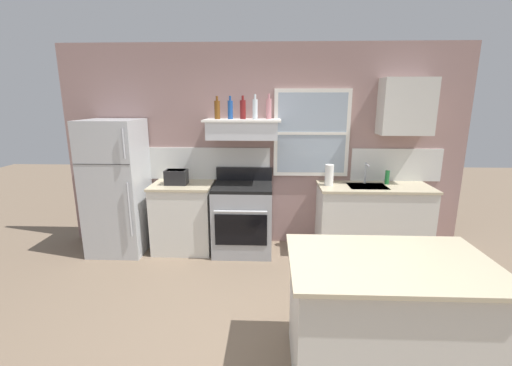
# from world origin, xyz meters

# --- Properties ---
(ground_plane) EXTENTS (16.00, 16.00, 0.00)m
(ground_plane) POSITION_xyz_m (0.00, 0.00, 0.00)
(ground_plane) COLOR #7A6651
(back_wall) EXTENTS (5.40, 0.11, 2.70)m
(back_wall) POSITION_xyz_m (0.03, 2.23, 1.35)
(back_wall) COLOR gray
(back_wall) RESTS_ON ground_plane
(refrigerator) EXTENTS (0.70, 0.72, 1.74)m
(refrigerator) POSITION_xyz_m (-1.90, 1.84, 0.87)
(refrigerator) COLOR #B7BABC
(refrigerator) RESTS_ON ground_plane
(counter_left_of_stove) EXTENTS (0.79, 0.63, 0.91)m
(counter_left_of_stove) POSITION_xyz_m (-1.05, 1.90, 0.46)
(counter_left_of_stove) COLOR silver
(counter_left_of_stove) RESTS_ON ground_plane
(toaster) EXTENTS (0.30, 0.20, 0.19)m
(toaster) POSITION_xyz_m (-1.11, 1.88, 1.01)
(toaster) COLOR black
(toaster) RESTS_ON counter_left_of_stove
(stove_range) EXTENTS (0.76, 0.69, 1.09)m
(stove_range) POSITION_xyz_m (-0.25, 1.86, 0.46)
(stove_range) COLOR #9EA0A5
(stove_range) RESTS_ON ground_plane
(range_hood_shelf) EXTENTS (0.96, 0.52, 0.24)m
(range_hood_shelf) POSITION_xyz_m (-0.25, 1.96, 1.62)
(range_hood_shelf) COLOR silver
(bottle_amber_wine) EXTENTS (0.07, 0.07, 0.28)m
(bottle_amber_wine) POSITION_xyz_m (-0.57, 1.97, 1.86)
(bottle_amber_wine) COLOR brown
(bottle_amber_wine) RESTS_ON range_hood_shelf
(bottle_blue_liqueur) EXTENTS (0.07, 0.07, 0.29)m
(bottle_blue_liqueur) POSITION_xyz_m (-0.41, 1.99, 1.87)
(bottle_blue_liqueur) COLOR #1E478C
(bottle_blue_liqueur) RESTS_ON range_hood_shelf
(bottle_red_label_wine) EXTENTS (0.07, 0.07, 0.29)m
(bottle_red_label_wine) POSITION_xyz_m (-0.25, 2.01, 1.87)
(bottle_red_label_wine) COLOR maroon
(bottle_red_label_wine) RESTS_ON range_hood_shelf
(bottle_clear_tall) EXTENTS (0.06, 0.06, 0.31)m
(bottle_clear_tall) POSITION_xyz_m (-0.09, 1.90, 1.87)
(bottle_clear_tall) COLOR silver
(bottle_clear_tall) RESTS_ON range_hood_shelf
(bottle_rose_pink) EXTENTS (0.07, 0.07, 0.31)m
(bottle_rose_pink) POSITION_xyz_m (0.08, 1.98, 1.88)
(bottle_rose_pink) COLOR #C67F84
(bottle_rose_pink) RESTS_ON range_hood_shelf
(counter_right_with_sink) EXTENTS (1.43, 0.63, 0.91)m
(counter_right_with_sink) POSITION_xyz_m (1.45, 1.90, 0.46)
(counter_right_with_sink) COLOR silver
(counter_right_with_sink) RESTS_ON ground_plane
(sink_faucet) EXTENTS (0.03, 0.17, 0.28)m
(sink_faucet) POSITION_xyz_m (1.35, 2.00, 1.08)
(sink_faucet) COLOR silver
(sink_faucet) RESTS_ON counter_right_with_sink
(paper_towel_roll) EXTENTS (0.11, 0.11, 0.27)m
(paper_towel_roll) POSITION_xyz_m (0.86, 1.90, 1.04)
(paper_towel_roll) COLOR white
(paper_towel_roll) RESTS_ON counter_right_with_sink
(dish_soap_bottle) EXTENTS (0.06, 0.06, 0.18)m
(dish_soap_bottle) POSITION_xyz_m (1.63, 2.00, 1.00)
(dish_soap_bottle) COLOR #268C3F
(dish_soap_bottle) RESTS_ON counter_right_with_sink
(kitchen_island) EXTENTS (1.40, 0.90, 0.91)m
(kitchen_island) POSITION_xyz_m (0.94, -0.24, 0.46)
(kitchen_island) COLOR silver
(kitchen_island) RESTS_ON ground_plane
(upper_cabinet_right) EXTENTS (0.64, 0.32, 0.70)m
(upper_cabinet_right) POSITION_xyz_m (1.80, 2.04, 1.90)
(upper_cabinet_right) COLOR silver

